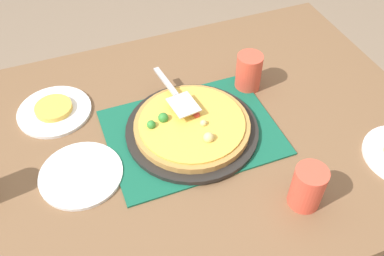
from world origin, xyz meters
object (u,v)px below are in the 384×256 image
Objects in this scene: plate_far_right at (55,111)px; cup_near at (308,187)px; served_slice_right at (54,108)px; cup_far at (249,72)px; pizza_server at (176,95)px; plate_side at (81,174)px; pizza_pan at (192,130)px; pizza at (192,125)px.

cup_near is (-0.53, 0.54, 0.06)m from plate_far_right.
served_slice_right is 0.76m from cup_near.
pizza_server is (0.25, 0.03, 0.01)m from cup_far.
pizza_server is at bearing -156.72° from plate_side.
pizza_pan is 3.17× the size of cup_near.
plate_far_right is 0.37m from pizza_server.
pizza_server is (-0.31, -0.14, 0.06)m from plate_side.
pizza reaches higher than plate_side.
pizza_server reaches higher than plate_side.
pizza is 0.10m from pizza_server.
pizza_pan reaches higher than plate_side.
pizza_pan is 1.73× the size of plate_side.
cup_far reaches higher than pizza.
pizza_pan is 3.17× the size of cup_far.
plate_side is at bearing 96.33° from served_slice_right.
pizza is (0.00, 0.00, 0.02)m from pizza_pan.
pizza_pan is 0.42m from plate_far_right.
plate_far_right is (0.36, -0.23, -0.03)m from pizza.
cup_far is (-0.59, 0.10, 0.04)m from served_slice_right.
cup_near is at bearing 151.05° from plate_side.
plate_far_right is at bearing -45.61° from cup_near.
cup_far is 0.25m from pizza_server.
plate_far_right is at bearing -32.57° from pizza.
plate_side is at bearing -28.95° from cup_near.
pizza_server is (0.01, -0.10, 0.06)m from pizza_pan.
pizza is 1.41× the size of pizza_server.
pizza_pan is 1.63× the size of pizza_server.
plate_far_right is 0.27m from plate_side.
plate_side is at bearing 6.71° from pizza.
cup_near is 0.45m from pizza_server.
plate_side is 0.94× the size of pizza_server.
pizza_server reaches higher than plate_far_right.
pizza_pan is 0.11m from pizza_server.
pizza_pan is 0.37m from cup_near.
cup_near reaches higher than served_slice_right.
cup_far is at bearing -152.15° from pizza_pan.
pizza is at bearing 96.86° from pizza_server.
pizza_server is (-0.34, 0.13, 0.06)m from plate_far_right.
pizza is at bearing -173.29° from plate_side.
plate_side is at bearing 96.33° from plate_far_right.
served_slice_right is 0.92× the size of cup_near.
pizza_server reaches higher than pizza_pan.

